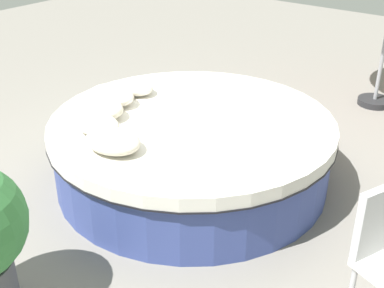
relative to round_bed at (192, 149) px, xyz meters
The scene contains 7 objects.
ground_plane 0.34m from the round_bed, ahead, with size 16.00×16.00×0.00m, color gray.
round_bed is the anchor object (origin of this frame).
throw_pillow_0 0.97m from the round_bed, ahead, with size 0.42×0.32×0.16m, color silver.
throw_pillow_1 0.98m from the round_bed, 13.22° to the left, with size 0.51×0.36×0.19m, color silver.
throw_pillow_2 0.95m from the round_bed, 35.61° to the left, with size 0.44×0.37×0.19m, color beige.
throw_pillow_3 0.98m from the round_bed, 58.00° to the left, with size 0.44×0.32×0.18m, color silver.
throw_pillow_4 0.99m from the round_bed, 80.39° to the left, with size 0.52×0.39×0.16m, color beige.
Camera 1 is at (-2.69, 3.48, 2.69)m, focal length 47.78 mm.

